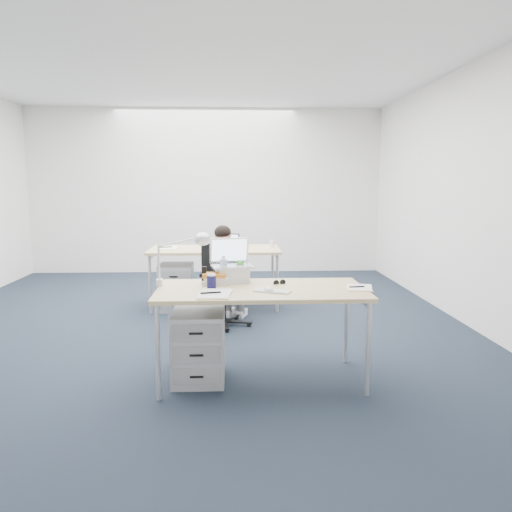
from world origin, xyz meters
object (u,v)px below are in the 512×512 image
(drawer_pedestal_far, at_px, (176,287))
(dark_laptop, at_px, (226,242))
(can_koozie, at_px, (212,281))
(book_stack, at_px, (215,279))
(desk_near, at_px, (261,294))
(headphones, at_px, (222,280))
(seated_person, at_px, (227,274))
(office_chair, at_px, (224,302))
(wireless_keyboard, at_px, (272,291))
(silver_laptop, at_px, (232,261))
(desk_lamp, at_px, (176,258))
(computer_mouse, at_px, (269,289))
(bear_figurine, at_px, (240,270))
(far_cup, at_px, (272,244))
(water_bottle, at_px, (224,269))
(cordless_phone, at_px, (204,275))
(sunglasses, at_px, (279,283))
(drawer_pedestal_near, at_px, (199,345))
(desk_far, at_px, (215,252))

(drawer_pedestal_far, bearing_deg, dark_laptop, -9.11)
(can_koozie, height_order, book_stack, can_koozie)
(desk_near, relative_size, headphones, 7.95)
(seated_person, bearing_deg, office_chair, -84.94)
(dark_laptop, bearing_deg, wireless_keyboard, -66.73)
(silver_laptop, height_order, desk_lamp, desk_lamp)
(office_chair, xyz_separation_m, computer_mouse, (0.37, -1.62, 0.49))
(seated_person, xyz_separation_m, drawer_pedestal_far, (-0.63, 0.64, -0.27))
(headphones, bearing_deg, bear_figurine, 14.93)
(dark_laptop, xyz_separation_m, far_cup, (0.58, 0.28, -0.06))
(water_bottle, height_order, cordless_phone, water_bottle)
(desk_near, bearing_deg, far_cup, 83.64)
(office_chair, distance_m, dark_laptop, 0.90)
(headphones, bearing_deg, computer_mouse, -48.00)
(headphones, bearing_deg, sunglasses, -13.98)
(sunglasses, bearing_deg, can_koozie, 177.81)
(desk_near, height_order, headphones, headphones)
(office_chair, height_order, far_cup, office_chair)
(cordless_phone, bearing_deg, headphones, 36.06)
(can_koozie, xyz_separation_m, bear_figurine, (0.22, 0.32, 0.03))
(office_chair, relative_size, bear_figurine, 5.41)
(drawer_pedestal_far, distance_m, water_bottle, 2.15)
(computer_mouse, height_order, bear_figurine, bear_figurine)
(bear_figurine, height_order, dark_laptop, dark_laptop)
(drawer_pedestal_near, height_order, bear_figurine, bear_figurine)
(office_chair, xyz_separation_m, can_koozie, (-0.06, -1.49, 0.53))
(desk_near, distance_m, far_cup, 2.48)
(drawer_pedestal_near, distance_m, dark_laptop, 2.24)
(drawer_pedestal_far, relative_size, desk_lamp, 1.25)
(can_koozie, height_order, far_cup, can_koozie)
(book_stack, relative_size, dark_laptop, 0.68)
(cordless_phone, bearing_deg, desk_near, -20.23)
(office_chair, height_order, drawer_pedestal_near, office_chair)
(computer_mouse, distance_m, far_cup, 2.60)
(computer_mouse, relative_size, cordless_phone, 0.70)
(drawer_pedestal_near, bearing_deg, bear_figurine, 41.14)
(desk_lamp, distance_m, far_cup, 2.52)
(drawer_pedestal_near, bearing_deg, desk_near, -2.56)
(desk_lamp, bearing_deg, drawer_pedestal_near, -52.86)
(desk_near, height_order, bear_figurine, bear_figurine)
(desk_far, relative_size, office_chair, 1.73)
(silver_laptop, relative_size, far_cup, 3.79)
(desk_far, relative_size, dark_laptop, 5.45)
(headphones, bearing_deg, wireless_keyboard, -46.28)
(far_cup, bearing_deg, computer_mouse, -95.02)
(headphones, distance_m, dark_laptop, 1.91)
(desk_near, distance_m, drawer_pedestal_near, 0.64)
(office_chair, relative_size, can_koozie, 8.07)
(bear_figurine, bearing_deg, cordless_phone, -154.15)
(drawer_pedestal_far, bearing_deg, can_koozie, -76.85)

